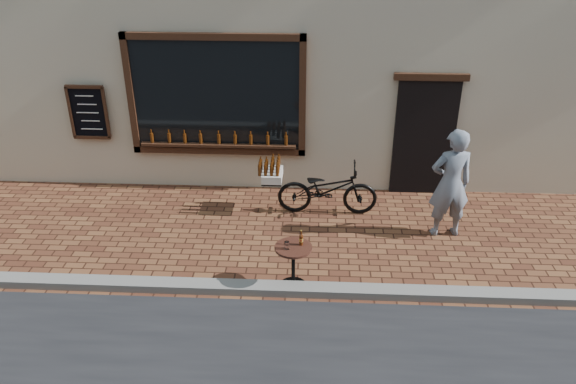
{
  "coord_description": "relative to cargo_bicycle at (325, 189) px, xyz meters",
  "views": [
    {
      "loc": [
        -0.1,
        -6.24,
        4.98
      ],
      "look_at": [
        -0.49,
        1.2,
        1.1
      ],
      "focal_mm": 35.0,
      "sensor_mm": 36.0,
      "label": 1
    }
  ],
  "objects": [
    {
      "name": "bistro_table",
      "position": [
        -0.47,
        -2.21,
        0.02
      ],
      "size": [
        0.53,
        0.53,
        0.91
      ],
      "color": "black",
      "rests_on": "ground"
    },
    {
      "name": "pedestrian",
      "position": [
        1.99,
        -0.62,
        0.46
      ],
      "size": [
        0.74,
        0.54,
        1.87
      ],
      "primitive_type": "imported",
      "rotation": [
        0.0,
        0.0,
        3.29
      ],
      "color": "slate",
      "rests_on": "ground"
    },
    {
      "name": "ground",
      "position": [
        -0.1,
        -2.56,
        -0.47
      ],
      "size": [
        90.0,
        90.0,
        0.0
      ],
      "primitive_type": "plane",
      "color": "#4D2719",
      "rests_on": "ground"
    },
    {
      "name": "kerb",
      "position": [
        -0.1,
        -2.36,
        -0.41
      ],
      "size": [
        90.0,
        0.25,
        0.12
      ],
      "primitive_type": "cube",
      "color": "slate",
      "rests_on": "ground"
    },
    {
      "name": "cargo_bicycle",
      "position": [
        0.0,
        0.0,
        0.0
      ],
      "size": [
        2.08,
        0.61,
        0.98
      ],
      "rotation": [
        0.0,
        0.0,
        1.57
      ],
      "color": "black",
      "rests_on": "ground"
    }
  ]
}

